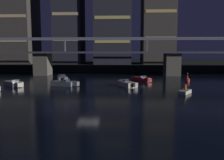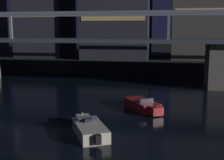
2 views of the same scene
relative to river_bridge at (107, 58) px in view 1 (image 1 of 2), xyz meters
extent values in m
plane|color=black|center=(0.00, -32.62, -4.37)|extent=(400.00, 400.00, 0.00)
cube|color=black|center=(0.00, 48.01, -3.27)|extent=(240.00, 80.00, 2.20)
cube|color=#605B51|center=(-16.48, 0.01, -1.60)|extent=(3.60, 4.40, 5.55)
cube|color=#605B51|center=(16.48, 0.01, -1.60)|extent=(3.60, 4.40, 5.55)
cube|color=#3D424C|center=(0.00, 0.01, 1.40)|extent=(104.91, 6.40, 0.45)
cube|color=slate|center=(0.00, -2.89, 4.83)|extent=(104.91, 0.36, 0.36)
cube|color=slate|center=(0.00, 2.91, 4.83)|extent=(104.91, 0.36, 0.36)
cube|color=slate|center=(-9.89, -2.89, 3.23)|extent=(0.30, 0.30, 3.20)
cube|color=slate|center=(9.89, -2.89, 3.23)|extent=(0.30, 0.30, 3.20)
cube|color=#423D38|center=(-30.14, 17.07, 16.02)|extent=(10.95, 11.98, 36.38)
cube|color=beige|center=(-30.14, 11.04, 5.10)|extent=(10.07, 0.10, 0.90)
cube|color=beige|center=(-30.14, 11.04, 12.38)|extent=(10.07, 0.10, 0.90)
cube|color=#282833|center=(-13.09, 16.40, 16.71)|extent=(8.77, 10.12, 37.76)
cube|color=beige|center=(-13.09, 11.29, 5.38)|extent=(8.07, 0.10, 0.90)
cube|color=beige|center=(-13.09, 11.29, 12.93)|extent=(8.07, 0.10, 0.90)
cube|color=#282833|center=(1.03, 15.56, 14.91)|extent=(11.24, 12.30, 34.17)
cube|color=#F2D172|center=(1.03, 9.36, 4.66)|extent=(10.34, 0.10, 0.90)
cube|color=#F2D172|center=(1.03, 9.36, 11.50)|extent=(10.34, 0.10, 0.90)
cube|color=#423D38|center=(15.29, 18.21, 17.45)|extent=(9.81, 13.52, 39.24)
cube|color=#F2D172|center=(15.29, 11.40, 5.68)|extent=(9.03, 0.10, 0.90)
cube|color=#F2D172|center=(15.29, 11.40, 13.53)|extent=(9.03, 0.10, 0.90)
cube|color=gray|center=(-8.43, -11.68, -3.97)|extent=(3.06, 4.29, 0.80)
cube|color=gray|center=(-9.27, -9.42, -3.92)|extent=(1.24, 1.19, 0.70)
cube|color=#283342|center=(-8.73, -10.88, -3.39)|extent=(1.30, 0.57, 0.36)
cube|color=#262628|center=(-8.64, -11.12, -3.45)|extent=(0.66, 0.57, 0.24)
cube|color=black|center=(-7.67, -13.70, -3.87)|extent=(0.46, 0.46, 0.60)
sphere|color=beige|center=(-9.36, -9.19, -3.49)|extent=(0.12, 0.12, 0.12)
cube|color=beige|center=(-14.72, -20.29, -3.97)|extent=(4.10, 3.97, 0.80)
cube|color=beige|center=(-12.94, -21.91, -3.92)|extent=(1.33, 1.34, 0.70)
cube|color=#283342|center=(-14.09, -20.87, -3.39)|extent=(0.98, 1.06, 0.36)
cube|color=#262628|center=(-14.28, -20.70, -3.45)|extent=(0.67, 0.68, 0.24)
cube|color=black|center=(-16.31, -18.84, -3.87)|extent=(0.51, 0.51, 0.60)
sphere|color=#33D84C|center=(-12.76, -22.08, -3.49)|extent=(0.12, 0.12, 0.12)
cube|color=gray|center=(-6.23, -19.68, -3.97)|extent=(4.25, 2.79, 0.80)
cube|color=gray|center=(-3.91, -20.33, -3.92)|extent=(1.13, 1.20, 0.70)
cube|color=#283342|center=(-5.41, -19.91, -3.39)|extent=(0.46, 1.33, 0.36)
cube|color=#262628|center=(-5.65, -19.84, -3.45)|extent=(0.54, 0.65, 0.24)
cube|color=black|center=(-8.30, -19.10, -3.87)|extent=(0.44, 0.44, 0.60)
sphere|color=red|center=(-3.67, -20.40, -3.49)|extent=(0.12, 0.12, 0.12)
cube|color=beige|center=(4.85, -20.02, -3.97)|extent=(3.39, 4.30, 0.80)
cube|color=beige|center=(3.75, -17.89, -3.92)|extent=(1.29, 1.25, 0.70)
cube|color=#283342|center=(4.46, -19.27, -3.39)|extent=(1.25, 0.71, 0.36)
cube|color=#262628|center=(4.58, -19.49, -3.45)|extent=(0.68, 0.61, 0.24)
cube|color=black|center=(5.84, -21.94, -3.87)|extent=(0.49, 0.49, 0.60)
sphere|color=beige|center=(3.63, -17.66, -3.49)|extent=(0.12, 0.12, 0.12)
cube|color=maroon|center=(7.71, -12.26, -3.97)|extent=(3.66, 4.25, 0.80)
cube|color=maroon|center=(9.04, -14.26, -3.92)|extent=(1.32, 1.30, 0.70)
cube|color=#283342|center=(8.18, -12.96, -3.39)|extent=(1.18, 0.83, 0.36)
cube|color=#262628|center=(8.04, -12.76, -3.45)|extent=(0.69, 0.64, 0.24)
cube|color=black|center=(6.51, -10.46, -3.87)|extent=(0.50, 0.50, 0.60)
sphere|color=beige|center=(9.18, -14.47, -3.49)|extent=(0.12, 0.12, 0.12)
cylinder|color=red|center=(16.86, -12.85, -4.07)|extent=(0.90, 0.90, 0.60)
cone|color=red|center=(16.86, -12.85, -3.27)|extent=(0.36, 0.36, 1.00)
sphere|color=#F2EAB2|center=(16.86, -12.85, -2.69)|extent=(0.16, 0.16, 0.16)
cube|color=beige|center=(12.73, -26.64, -4.13)|extent=(2.34, 2.78, 0.48)
cube|color=#7F6647|center=(12.73, -26.64, -3.86)|extent=(0.94, 0.71, 0.06)
cylinder|color=orange|center=(12.78, -26.56, -3.53)|extent=(0.32, 0.32, 0.60)
sphere|color=tan|center=(12.78, -26.56, -3.12)|extent=(0.22, 0.22, 0.22)
cylinder|color=olive|center=(11.85, -26.07, -3.79)|extent=(1.30, 0.87, 0.59)
camera|label=1|loc=(3.93, -59.12, 1.24)|focal=37.31mm
camera|label=2|loc=(9.92, -39.39, 2.77)|focal=49.06mm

